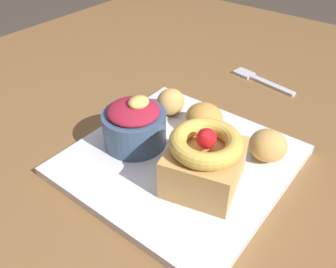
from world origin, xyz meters
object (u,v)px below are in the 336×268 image
Objects in this scene: berry_ramekin at (134,124)px; fritter_middle at (268,145)px; fritter_back at (170,102)px; fork at (259,80)px; fritter_front at (204,118)px; front_plate at (180,160)px; cake_slice at (204,160)px.

berry_ramekin is 0.18m from fritter_middle.
berry_ramekin is 1.91× the size of fritter_back.
berry_ramekin is 0.29m from fork.
fritter_middle is 0.23m from fork.
fritter_front reaches higher than fork.
fritter_back is (0.01, 0.06, -0.00)m from fritter_front.
fritter_back is at bearing 44.74° from front_plate.
berry_ramekin is 0.09m from fritter_back.
cake_slice reaches higher than fritter_middle.
fritter_back is at bearing 85.50° from fritter_front.
front_plate is at bearing 127.63° from fritter_middle.
fritter_front is 1.10× the size of fritter_middle.
fritter_front is 0.10m from fritter_middle.
fritter_front is 1.19× the size of fritter_back.
fork is at bearing 3.27° from fritter_front.
fritter_middle is (-0.00, -0.10, -0.00)m from fritter_front.
fritter_front is 0.42× the size of fork.
cake_slice reaches higher than berry_ramekin.
front_plate is 5.44× the size of fritter_middle.
cake_slice reaches higher than fork.
berry_ramekin reaches higher than fritter_front.
fritter_back is (0.01, 0.16, 0.00)m from fritter_middle.
fork is at bearing 28.10° from fritter_middle.
fork is (0.27, 0.02, -0.00)m from front_plate.
front_plate is at bearing -78.95° from berry_ramekin.
fritter_front is at bearing -94.50° from fritter_back.
berry_ramekin reaches higher than fork.
berry_ramekin is at bearing 144.99° from fritter_front.
cake_slice is at bearing -127.91° from fritter_back.
cake_slice reaches higher than fritter_back.
front_plate is 5.90× the size of fritter_back.
fork is (0.20, -0.05, -0.03)m from fritter_back.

